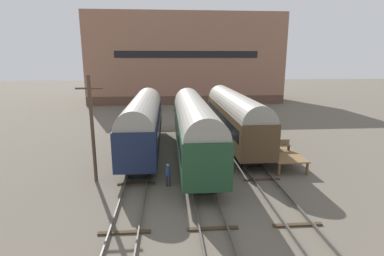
{
  "coord_description": "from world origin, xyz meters",
  "views": [
    {
      "loc": [
        -2.15,
        -22.54,
        8.5
      ],
      "look_at": [
        0.0,
        4.42,
        2.2
      ],
      "focal_mm": 28.0,
      "sensor_mm": 36.0,
      "label": 1
    }
  ],
  "objects_px": {
    "train_car_green": "(194,125)",
    "bench": "(281,145)",
    "train_car_brown": "(234,115)",
    "person_worker": "(168,173)",
    "train_car_navy": "(143,120)",
    "utility_pole": "(92,128)"
  },
  "relations": [
    {
      "from": "train_car_green",
      "to": "bench",
      "type": "distance_m",
      "value": 7.44
    },
    {
      "from": "bench",
      "to": "train_car_brown",
      "type": "bearing_deg",
      "value": 113.81
    },
    {
      "from": "train_car_green",
      "to": "person_worker",
      "type": "distance_m",
      "value": 6.41
    },
    {
      "from": "train_car_green",
      "to": "bench",
      "type": "height_order",
      "value": "train_car_green"
    },
    {
      "from": "person_worker",
      "to": "train_car_navy",
      "type": "bearing_deg",
      "value": 105.23
    },
    {
      "from": "bench",
      "to": "train_car_green",
      "type": "bearing_deg",
      "value": 167.8
    },
    {
      "from": "bench",
      "to": "utility_pole",
      "type": "distance_m",
      "value": 14.93
    },
    {
      "from": "bench",
      "to": "person_worker",
      "type": "distance_m",
      "value": 10.25
    },
    {
      "from": "train_car_brown",
      "to": "person_worker",
      "type": "relative_size",
      "value": 10.88
    },
    {
      "from": "train_car_navy",
      "to": "utility_pole",
      "type": "bearing_deg",
      "value": -113.5
    },
    {
      "from": "train_car_green",
      "to": "train_car_navy",
      "type": "distance_m",
      "value": 5.07
    },
    {
      "from": "train_car_green",
      "to": "person_worker",
      "type": "bearing_deg",
      "value": -111.85
    },
    {
      "from": "train_car_green",
      "to": "train_car_navy",
      "type": "relative_size",
      "value": 1.1
    },
    {
      "from": "bench",
      "to": "person_worker",
      "type": "relative_size",
      "value": 0.86
    },
    {
      "from": "train_car_navy",
      "to": "utility_pole",
      "type": "xyz_separation_m",
      "value": [
        -2.92,
        -6.71,
        0.93
      ]
    },
    {
      "from": "person_worker",
      "to": "bench",
      "type": "bearing_deg",
      "value": 23.57
    },
    {
      "from": "train_car_navy",
      "to": "bench",
      "type": "bearing_deg",
      "value": -18.9
    },
    {
      "from": "train_car_navy",
      "to": "person_worker",
      "type": "relative_size",
      "value": 10.07
    },
    {
      "from": "bench",
      "to": "utility_pole",
      "type": "bearing_deg",
      "value": -169.27
    },
    {
      "from": "train_car_brown",
      "to": "bench",
      "type": "bearing_deg",
      "value": -66.19
    },
    {
      "from": "train_car_green",
      "to": "bench",
      "type": "xyz_separation_m",
      "value": [
        7.12,
        -1.54,
        -1.49
      ]
    },
    {
      "from": "utility_pole",
      "to": "train_car_green",
      "type": "bearing_deg",
      "value": 30.18
    }
  ]
}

